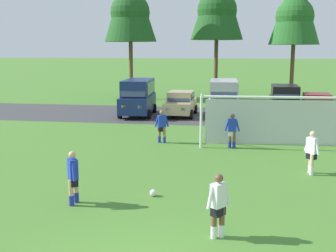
{
  "coord_description": "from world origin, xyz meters",
  "views": [
    {
      "loc": [
        1.74,
        -7.31,
        4.61
      ],
      "look_at": [
        -1.26,
        11.39,
        1.19
      ],
      "focal_mm": 45.53,
      "sensor_mm": 36.0,
      "label": 1
    }
  ],
  "objects": [
    {
      "name": "ground_plane",
      "position": [
        0.0,
        15.0,
        0.0
      ],
      "size": [
        400.0,
        400.0,
        0.0
      ],
      "primitive_type": "plane",
      "color": "#477A2D"
    },
    {
      "name": "parking_lot_strip",
      "position": [
        0.0,
        22.5,
        0.0
      ],
      "size": [
        52.0,
        8.4,
        0.01
      ],
      "primitive_type": "cube",
      "color": "#3D3D3F",
      "rests_on": "ground"
    },
    {
      "name": "soccer_ball",
      "position": [
        -0.78,
        5.39,
        0.11
      ],
      "size": [
        0.22,
        0.22,
        0.22
      ],
      "color": "white",
      "rests_on": "ground"
    },
    {
      "name": "soccer_goal",
      "position": [
        3.75,
        13.47,
        1.29
      ],
      "size": [
        7.53,
        2.42,
        2.57
      ],
      "color": "white",
      "rests_on": "ground"
    },
    {
      "name": "player_striker_near",
      "position": [
        4.58,
        8.74,
        0.82
      ],
      "size": [
        0.53,
        0.63,
        1.64
      ],
      "color": "beige",
      "rests_on": "ground"
    },
    {
      "name": "player_midfield_center",
      "position": [
        1.38,
        2.68,
        0.82
      ],
      "size": [
        0.58,
        0.58,
        1.64
      ],
      "color": "brown",
      "rests_on": "ground"
    },
    {
      "name": "player_defender_far",
      "position": [
        -3.0,
        4.33,
        0.82
      ],
      "size": [
        0.44,
        0.69,
        1.64
      ],
      "color": "tan",
      "rests_on": "ground"
    },
    {
      "name": "player_winger_left",
      "position": [
        1.61,
        12.6,
        0.82
      ],
      "size": [
        0.74,
        0.29,
        1.64
      ],
      "color": "brown",
      "rests_on": "ground"
    },
    {
      "name": "player_winger_right",
      "position": [
        -1.87,
        13.21,
        0.82
      ],
      "size": [
        0.72,
        0.39,
        1.64
      ],
      "color": "#936B4C",
      "rests_on": "ground"
    },
    {
      "name": "parked_car_slot_far_left",
      "position": [
        -5.08,
        21.83,
        1.34
      ],
      "size": [
        2.42,
        4.91,
        2.52
      ],
      "color": "navy",
      "rests_on": "ground"
    },
    {
      "name": "parked_car_slot_left",
      "position": [
        -2.07,
        22.06,
        0.88
      ],
      "size": [
        2.11,
        4.24,
        1.72
      ],
      "color": "tan",
      "rests_on": "ground"
    },
    {
      "name": "parked_car_slot_center_left",
      "position": [
        0.9,
        22.16,
        1.34
      ],
      "size": [
        2.33,
        4.87,
        2.52
      ],
      "color": "#B2B2BC",
      "rests_on": "ground"
    },
    {
      "name": "parked_car_slot_center",
      "position": [
        5.08,
        22.89,
        1.11
      ],
      "size": [
        2.26,
        4.66,
        2.16
      ],
      "color": "black",
      "rests_on": "ground"
    },
    {
      "name": "parked_car_slot_center_right",
      "position": [
        7.04,
        21.85,
        0.88
      ],
      "size": [
        2.21,
        4.29,
        1.72
      ],
      "color": "maroon",
      "rests_on": "ground"
    },
    {
      "name": "tree_left_edge",
      "position": [
        -7.99,
        31.6,
        8.77
      ],
      "size": [
        4.78,
        4.78,
        12.75
      ],
      "color": "brown",
      "rests_on": "ground"
    },
    {
      "name": "tree_mid_left",
      "position": [
        -0.24,
        34.04,
        9.1
      ],
      "size": [
        4.96,
        4.96,
        13.22
      ],
      "color": "brown",
      "rests_on": "ground"
    },
    {
      "name": "tree_center_back",
      "position": [
        6.77,
        33.39,
        8.31
      ],
      "size": [
        4.53,
        4.53,
        12.08
      ],
      "color": "brown",
      "rests_on": "ground"
    }
  ]
}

